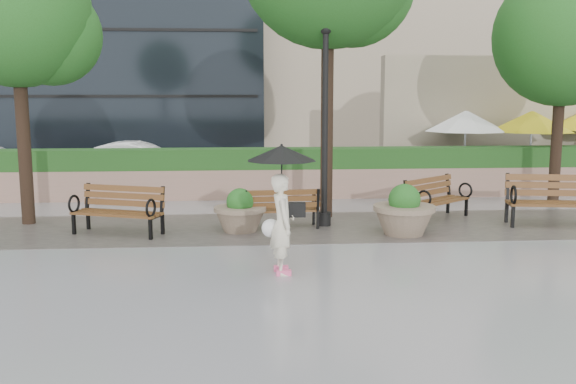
{
  "coord_description": "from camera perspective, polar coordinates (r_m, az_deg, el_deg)",
  "views": [
    {
      "loc": [
        -0.06,
        -10.32,
        2.83
      ],
      "look_at": [
        0.79,
        0.84,
        1.1
      ],
      "focal_mm": 40.0,
      "sensor_mm": 36.0,
      "label": 1
    }
  ],
  "objects": [
    {
      "name": "ground",
      "position": [
        10.71,
        -3.9,
        -6.56
      ],
      "size": [
        100.0,
        100.0,
        0.0
      ],
      "primitive_type": "plane",
      "color": "gray",
      "rests_on": "ground"
    },
    {
      "name": "cobble_strip",
      "position": [
        13.62,
        -4.01,
        -3.2
      ],
      "size": [
        28.0,
        3.2,
        0.01
      ],
      "primitive_type": "cube",
      "color": "#383330",
      "rests_on": "ground"
    },
    {
      "name": "hedge_wall",
      "position": [
        17.46,
        -4.12,
        1.64
      ],
      "size": [
        24.0,
        0.8,
        1.35
      ],
      "color": "#997063",
      "rests_on": "ground"
    },
    {
      "name": "cafe_wall",
      "position": [
        22.48,
        20.95,
        6.1
      ],
      "size": [
        10.0,
        0.6,
        4.0
      ],
      "primitive_type": "cube",
      "color": "tan",
      "rests_on": "ground"
    },
    {
      "name": "cafe_hedge",
      "position": [
        20.4,
        22.06,
        1.45
      ],
      "size": [
        8.0,
        0.5,
        0.9
      ],
      "primitive_type": "cube",
      "color": "#174518",
      "rests_on": "ground"
    },
    {
      "name": "asphalt_street",
      "position": [
        21.51,
        -4.15,
        1.21
      ],
      "size": [
        40.0,
        7.0,
        0.0
      ],
      "primitive_type": "cube",
      "color": "black",
      "rests_on": "ground"
    },
    {
      "name": "bench_1",
      "position": [
        13.37,
        -14.85,
        -2.47
      ],
      "size": [
        1.93,
        1.3,
        0.97
      ],
      "rotation": [
        0.0,
        0.0,
        -0.36
      ],
      "color": "brown",
      "rests_on": "ground"
    },
    {
      "name": "bench_2",
      "position": [
        13.52,
        -0.66,
        -2.19
      ],
      "size": [
        1.64,
        0.76,
        0.85
      ],
      "rotation": [
        0.0,
        0.0,
        3.22
      ],
      "color": "brown",
      "rests_on": "ground"
    },
    {
      "name": "bench_3",
      "position": [
        14.85,
        13.1,
        -1.34
      ],
      "size": [
        1.78,
        1.64,
        0.94
      ],
      "rotation": [
        0.0,
        0.0,
        0.69
      ],
      "color": "brown",
      "rests_on": "ground"
    },
    {
      "name": "bench_4",
      "position": [
        14.89,
        22.71,
        -1.59
      ],
      "size": [
        2.13,
        1.14,
        1.09
      ],
      "rotation": [
        0.0,
        0.0,
        -0.17
      ],
      "color": "brown",
      "rests_on": "ground"
    },
    {
      "name": "planter_left",
      "position": [
        13.23,
        -4.28,
        -2.03
      ],
      "size": [
        1.08,
        1.08,
        0.9
      ],
      "color": "#7F6B56",
      "rests_on": "ground"
    },
    {
      "name": "planter_right",
      "position": [
        13.09,
        10.28,
        -2.03
      ],
      "size": [
        1.24,
        1.24,
        1.04
      ],
      "color": "#7F6B56",
      "rests_on": "ground"
    },
    {
      "name": "lamppost",
      "position": [
        13.58,
        3.3,
        4.76
      ],
      "size": [
        0.28,
        0.28,
        4.25
      ],
      "color": "black",
      "rests_on": "ground"
    },
    {
      "name": "tree_0",
      "position": [
        14.98,
        -22.35,
        14.01
      ],
      "size": [
        3.24,
        3.1,
        6.04
      ],
      "color": "black",
      "rests_on": "ground"
    },
    {
      "name": "tree_2",
      "position": [
        17.91,
        23.58,
        12.15
      ],
      "size": [
        3.54,
        3.45,
        5.94
      ],
      "color": "black",
      "rests_on": "ground"
    },
    {
      "name": "patio_umb_white",
      "position": [
        20.02,
        15.53,
        6.07
      ],
      "size": [
        2.5,
        2.5,
        2.3
      ],
      "color": "black",
      "rests_on": "ground"
    },
    {
      "name": "patio_umb_yellow_a",
      "position": [
        20.36,
        20.86,
        5.85
      ],
      "size": [
        2.5,
        2.5,
        2.3
      ],
      "color": "black",
      "rests_on": "ground"
    },
    {
      "name": "car_right",
      "position": [
        20.82,
        -13.13,
        2.56
      ],
      "size": [
        4.06,
        1.69,
        1.31
      ],
      "primitive_type": "imported",
      "rotation": [
        0.0,
        0.0,
        1.49
      ],
      "color": "silver",
      "rests_on": "ground"
    },
    {
      "name": "pedestrian",
      "position": [
        10.03,
        -0.56,
        -0.38
      ],
      "size": [
        1.1,
        1.1,
        2.02
      ],
      "rotation": [
        0.0,
        0.0,
        1.67
      ],
      "color": "#EEE4C8",
      "rests_on": "ground"
    }
  ]
}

